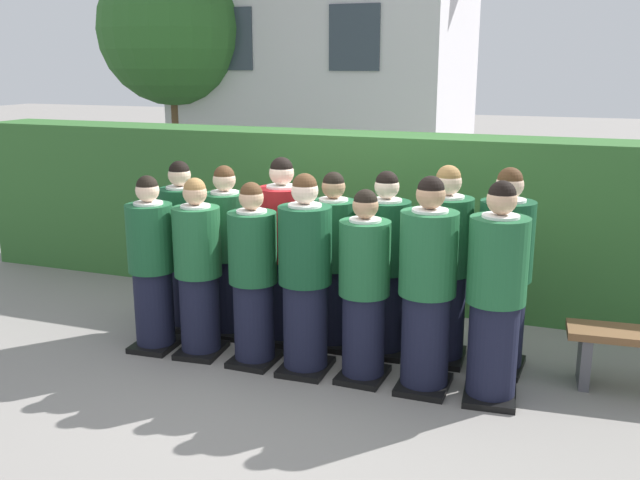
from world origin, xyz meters
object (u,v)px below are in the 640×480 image
student_rear_row_1 (227,255)px  student_rear_row_4 (385,268)px  student_front_row_6 (496,298)px  student_rear_row_5 (444,270)px  student_front_row_5 (427,290)px  student_rear_row_6 (504,276)px  student_front_row_2 (253,279)px  student_rear_row_3 (333,265)px  student_front_row_1 (198,272)px  student_front_row_4 (364,291)px  student_front_row_0 (152,268)px  student_in_red_blazer (283,255)px  student_front_row_3 (305,280)px  student_rear_row_0 (183,249)px

student_rear_row_1 → student_rear_row_4: 1.50m
student_front_row_6 → student_rear_row_5: size_ratio=1.00×
student_rear_row_1 → student_rear_row_4: student_rear_row_4 is taller
student_front_row_5 → student_rear_row_4: 0.76m
student_front_row_6 → student_rear_row_6: bearing=90.7°
student_front_row_2 → student_rear_row_3: size_ratio=0.98×
student_rear_row_6 → student_front_row_5: bearing=-130.9°
student_rear_row_5 → student_rear_row_6: bearing=-2.4°
student_front_row_1 → student_front_row_4: student_front_row_1 is taller
student_front_row_0 → student_in_red_blazer: 1.16m
student_front_row_1 → student_front_row_2: 0.52m
student_front_row_3 → student_rear_row_5: (1.01, 0.62, 0.02)m
student_front_row_0 → student_rear_row_5: 2.53m
student_front_row_3 → student_rear_row_4: bearing=50.0°
student_rear_row_5 → student_rear_row_4: bearing=-177.5°
student_front_row_5 → student_in_red_blazer: student_in_red_blazer is taller
student_front_row_3 → student_rear_row_6: bearing=21.8°
student_front_row_6 → student_rear_row_0: bearing=169.8°
student_front_row_1 → student_in_red_blazer: 0.79m
student_front_row_5 → student_rear_row_6: student_rear_row_6 is taller
student_front_row_4 → student_rear_row_3: (-0.47, 0.58, 0.01)m
student_rear_row_1 → student_in_red_blazer: student_in_red_blazer is taller
student_front_row_4 → student_rear_row_1: 1.58m
student_front_row_2 → student_rear_row_1: (-0.53, 0.54, 0.02)m
student_front_row_5 → student_rear_row_6: (0.51, 0.58, 0.00)m
student_rear_row_4 → student_rear_row_6: (1.00, 0.00, 0.04)m
student_front_row_2 → student_rear_row_0: bearing=151.2°
student_rear_row_3 → student_front_row_6: bearing=-21.7°
student_front_row_6 → student_rear_row_5: (-0.50, 0.60, 0.00)m
student_front_row_4 → student_rear_row_4: (0.01, 0.58, 0.03)m
student_front_row_5 → student_front_row_6: bearing=0.1°
student_rear_row_1 → student_front_row_0: bearing=-128.8°
student_front_row_0 → student_in_red_blazer: student_in_red_blazer is taller
student_front_row_1 → student_front_row_2: student_front_row_1 is taller
student_rear_row_0 → student_rear_row_6: (2.97, 0.05, 0.04)m
student_front_row_2 → student_front_row_5: (1.46, 0.01, 0.06)m
student_front_row_0 → student_front_row_6: (2.95, 0.03, 0.06)m
student_rear_row_6 → student_front_row_4: bearing=-150.1°
student_rear_row_3 → student_rear_row_6: size_ratio=0.93×
student_front_row_3 → student_rear_row_6: student_rear_row_6 is taller
student_front_row_0 → student_front_row_6: size_ratio=0.93×
student_front_row_2 → student_front_row_6: student_front_row_6 is taller
student_front_row_3 → student_rear_row_4: (0.50, 0.60, -0.02)m
student_front_row_6 → student_front_row_1: bearing=-179.8°
student_front_row_5 → student_in_red_blazer: bearing=158.9°
student_rear_row_5 → student_rear_row_0: bearing=-178.4°
student_front_row_3 → student_front_row_5: 0.99m
student_front_row_2 → student_front_row_4: student_front_row_2 is taller
student_rear_row_1 → student_rear_row_3: 1.02m
student_rear_row_1 → student_rear_row_3: size_ratio=1.01×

